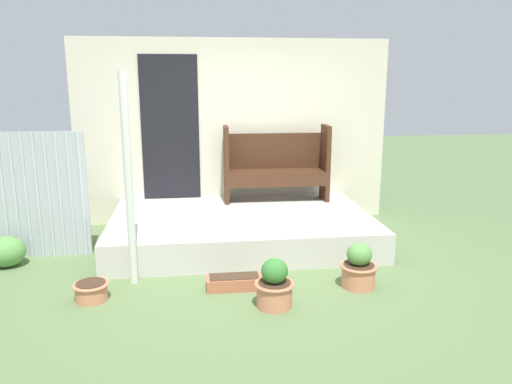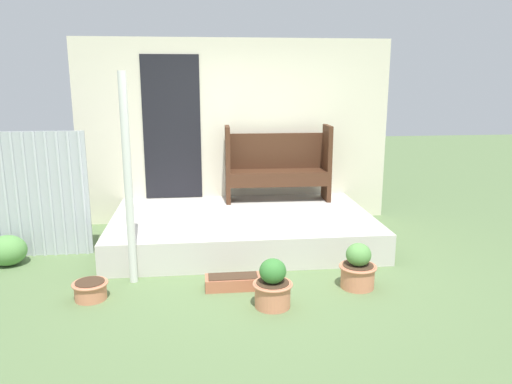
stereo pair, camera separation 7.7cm
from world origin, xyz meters
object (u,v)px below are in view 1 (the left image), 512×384
(flower_pot_left, at_px, (91,290))
(flower_pot_right, at_px, (359,268))
(bench, at_px, (276,163))
(support_post, at_px, (129,181))
(flower_pot_middle, at_px, (274,286))
(shrub_by_fence, at_px, (6,252))
(planter_box_rect, at_px, (234,282))

(flower_pot_left, relative_size, flower_pot_right, 0.74)
(bench, bearing_deg, support_post, -132.51)
(support_post, relative_size, flower_pot_middle, 4.60)
(bench, bearing_deg, flower_pot_left, -132.37)
(bench, bearing_deg, flower_pot_middle, -98.33)
(flower_pot_left, xyz_separation_m, shrub_by_fence, (-1.11, 1.02, 0.07))
(flower_pot_middle, relative_size, flower_pot_right, 1.00)
(support_post, height_order, bench, support_post)
(support_post, distance_m, flower_pot_left, 1.10)
(shrub_by_fence, bearing_deg, planter_box_rect, -20.39)
(flower_pot_middle, relative_size, shrub_by_fence, 1.09)
(flower_pot_left, relative_size, planter_box_rect, 0.61)
(flower_pot_right, distance_m, planter_box_rect, 1.26)
(flower_pot_left, distance_m, shrub_by_fence, 1.51)
(flower_pot_left, bearing_deg, planter_box_rect, 4.08)
(bench, height_order, flower_pot_middle, bench)
(flower_pot_left, height_order, shrub_by_fence, shrub_by_fence)
(flower_pot_left, height_order, flower_pot_middle, flower_pot_middle)
(flower_pot_middle, xyz_separation_m, planter_box_rect, (-0.33, 0.45, -0.14))
(flower_pot_middle, height_order, planter_box_rect, flower_pot_middle)
(bench, xyz_separation_m, shrub_by_fence, (-3.26, -1.23, -0.72))
(flower_pot_left, bearing_deg, flower_pot_middle, -11.65)
(flower_pot_left, xyz_separation_m, flower_pot_right, (2.62, -0.02, 0.10))
(support_post, xyz_separation_m, flower_pot_left, (-0.36, -0.38, -0.97))
(flower_pot_left, xyz_separation_m, flower_pot_middle, (1.71, -0.35, 0.10))
(flower_pot_right, xyz_separation_m, planter_box_rect, (-1.25, 0.12, -0.14))
(bench, distance_m, shrub_by_fence, 3.56)
(support_post, height_order, planter_box_rect, support_post)
(support_post, relative_size, planter_box_rect, 3.82)
(support_post, distance_m, shrub_by_fence, 1.83)
(shrub_by_fence, bearing_deg, flower_pot_middle, -25.97)
(support_post, relative_size, flower_pot_right, 4.61)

